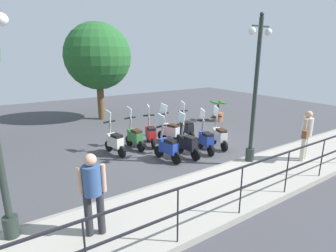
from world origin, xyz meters
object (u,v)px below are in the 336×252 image
object	(u,v)px
potted_palm	(218,113)
scooter_far_1	(170,131)
pedestrian_with_bag	(306,132)
pedestrian_distant	(93,189)
scooter_far_2	(151,133)
scooter_far_3	(135,136)
tree_distant	(98,56)
scooter_near_0	(219,135)
scooter_near_2	(188,144)
scooter_near_1	(206,139)
scooter_far_0	(186,127)
scooter_near_3	(168,147)
lamp_post_near	(255,100)
scooter_far_4	(115,141)

from	to	relation	value
potted_palm	scooter_far_1	size ratio (longest dim) A/B	0.69
pedestrian_with_bag	scooter_far_1	world-z (taller)	pedestrian_with_bag
pedestrian_distant	scooter_far_2	distance (m)	5.48
pedestrian_distant	scooter_far_3	xyz separation A→B (m)	(4.14, -2.86, -0.60)
tree_distant	scooter_far_2	bearing A→B (deg)	-179.34
scooter_near_0	scooter_far_1	xyz separation A→B (m)	(1.55, 1.17, 0.00)
pedestrian_with_bag	scooter_near_0	world-z (taller)	pedestrian_with_bag
pedestrian_distant	scooter_near_2	xyz separation A→B (m)	(2.40, -3.99, -0.60)
pedestrian_distant	potted_palm	size ratio (longest dim) A/B	1.50
scooter_near_1	scooter_far_0	xyz separation A→B (m)	(1.64, -0.39, 0.00)
potted_palm	scooter_near_3	distance (m)	6.06
lamp_post_near	scooter_far_2	size ratio (longest dim) A/B	2.84
scooter_near_1	scooter_far_3	bearing A→B (deg)	62.94
scooter_far_3	potted_palm	bearing A→B (deg)	-80.34
scooter_near_2	scooter_far_2	world-z (taller)	same
lamp_post_near	pedestrian_distant	bearing A→B (deg)	98.53
scooter_near_1	scooter_far_3	world-z (taller)	same
potted_palm	scooter_far_2	size ratio (longest dim) A/B	0.69
scooter_near_1	scooter_near_3	size ratio (longest dim) A/B	1.00
pedestrian_with_bag	scooter_far_0	world-z (taller)	pedestrian_with_bag
pedestrian_with_bag	tree_distant	size ratio (longest dim) A/B	0.32
scooter_near_0	scooter_near_3	size ratio (longest dim) A/B	1.00
pedestrian_distant	scooter_near_1	world-z (taller)	pedestrian_distant
lamp_post_near	scooter_near_0	size ratio (longest dim) A/B	2.84
scooter_far_0	scooter_near_0	bearing A→B (deg)	-161.54
tree_distant	potted_palm	size ratio (longest dim) A/B	4.75
scooter_near_1	scooter_near_0	bearing A→B (deg)	-68.97
scooter_far_2	scooter_far_3	distance (m)	0.68
pedestrian_distant	potted_palm	xyz separation A→B (m)	(5.59, -8.46, -0.63)
pedestrian_with_bag	potted_palm	bearing A→B (deg)	-30.17
scooter_far_0	scooter_far_2	distance (m)	1.66
scooter_near_0	scooter_far_0	world-z (taller)	same
scooter_near_2	scooter_far_0	bearing A→B (deg)	-40.35
pedestrian_with_bag	scooter_near_2	distance (m)	3.73
scooter_far_3	scooter_far_4	bearing A→B (deg)	94.39
pedestrian_distant	scooter_far_1	size ratio (longest dim) A/B	1.03
pedestrian_with_bag	scooter_far_2	xyz separation A→B (m)	(4.26, 3.13, -0.60)
pedestrian_with_bag	tree_distant	bearing A→B (deg)	5.76
scooter_near_0	scooter_far_2	world-z (taller)	same
scooter_near_2	scooter_far_2	distance (m)	1.79
scooter_near_3	scooter_far_4	bearing A→B (deg)	27.81
potted_palm	scooter_far_1	bearing A→B (deg)	110.75
scooter_near_1	scooter_near_2	bearing A→B (deg)	105.07
scooter_near_0	scooter_far_0	xyz separation A→B (m)	(1.56, 0.35, 0.00)
scooter_near_2	scooter_far_1	world-z (taller)	same
scooter_far_3	tree_distant	bearing A→B (deg)	-11.61
scooter_far_4	scooter_near_2	bearing A→B (deg)	-139.24
scooter_near_3	scooter_far_2	distance (m)	1.66
scooter_far_2	pedestrian_distant	bearing A→B (deg)	155.99
pedestrian_with_bag	potted_palm	distance (m)	6.02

